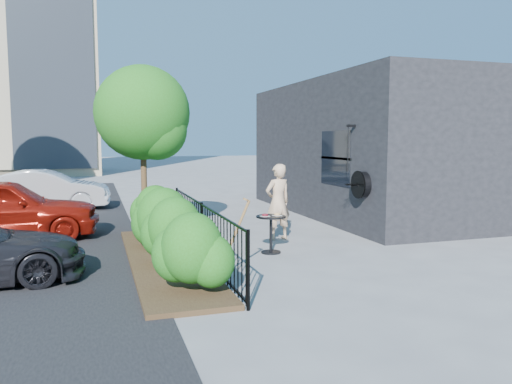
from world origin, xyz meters
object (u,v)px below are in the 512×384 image
object	(u,v)px
shovel	(233,242)
car_red	(1,209)
cafe_table	(271,227)
woman	(278,202)
patio_tree	(146,119)
car_silver	(46,190)

from	to	relation	value
shovel	car_red	bearing A→B (deg)	132.86
cafe_table	woman	distance (m)	1.42
woman	shovel	size ratio (longest dim) A/B	1.29
cafe_table	car_red	distance (m)	6.19
patio_tree	cafe_table	xyz separation A→B (m)	(2.17, -2.64, -2.24)
patio_tree	car_silver	xyz separation A→B (m)	(-2.70, 5.47, -2.11)
woman	car_silver	world-z (taller)	woman
patio_tree	woman	bearing A→B (deg)	-26.86
patio_tree	car_silver	size ratio (longest dim) A/B	0.99
car_red	car_silver	size ratio (longest dim) A/B	1.07
patio_tree	shovel	bearing A→B (deg)	-76.54
patio_tree	shovel	distance (m)	4.74
woman	car_red	distance (m)	6.26
patio_tree	woman	distance (m)	3.64
car_silver	shovel	bearing A→B (deg)	-154.80
woman	cafe_table	bearing A→B (deg)	51.96
patio_tree	car_red	bearing A→B (deg)	172.58
shovel	car_silver	xyz separation A→B (m)	(-3.68, 9.57, 0.06)
cafe_table	car_silver	distance (m)	9.46
patio_tree	car_silver	bearing A→B (deg)	116.26
car_silver	cafe_table	bearing A→B (deg)	-144.86
car_red	car_silver	xyz separation A→B (m)	(0.51, 5.05, -0.07)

